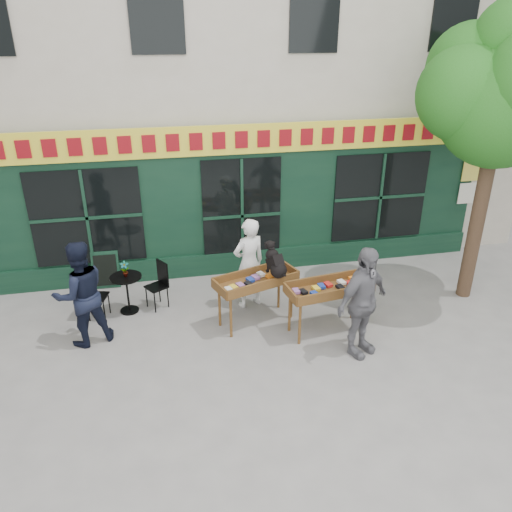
{
  "coord_description": "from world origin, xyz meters",
  "views": [
    {
      "loc": [
        -1.83,
        -7.71,
        5.09
      ],
      "look_at": [
        -0.08,
        0.5,
        1.21
      ],
      "focal_mm": 35.0,
      "sensor_mm": 36.0,
      "label": 1
    }
  ],
  "objects_px": {
    "book_cart_center": "(256,283)",
    "bistro_table": "(127,287)",
    "dog": "(276,259)",
    "man_left": "(81,294)",
    "book_cart_right": "(329,291)",
    "man_right": "(362,302)",
    "woman": "(249,263)"
  },
  "relations": [
    {
      "from": "book_cart_right",
      "to": "man_left",
      "type": "bearing_deg",
      "value": 164.8
    },
    {
      "from": "dog",
      "to": "man_left",
      "type": "distance_m",
      "value": 3.42
    },
    {
      "from": "book_cart_center",
      "to": "bistro_table",
      "type": "bearing_deg",
      "value": 140.75
    },
    {
      "from": "woman",
      "to": "man_left",
      "type": "xyz_separation_m",
      "value": [
        -3.05,
        -0.67,
        0.04
      ]
    },
    {
      "from": "book_cart_right",
      "to": "man_right",
      "type": "distance_m",
      "value": 0.82
    },
    {
      "from": "woman",
      "to": "bistro_table",
      "type": "xyz_separation_m",
      "value": [
        -2.35,
        0.23,
        -0.37
      ]
    },
    {
      "from": "bistro_table",
      "to": "book_cart_right",
      "type": "bearing_deg",
      "value": -22.18
    },
    {
      "from": "book_cart_right",
      "to": "book_cart_center",
      "type": "bearing_deg",
      "value": 146.74
    },
    {
      "from": "dog",
      "to": "man_left",
      "type": "relative_size",
      "value": 0.31
    },
    {
      "from": "woman",
      "to": "man_right",
      "type": "distance_m",
      "value": 2.48
    },
    {
      "from": "book_cart_center",
      "to": "book_cart_right",
      "type": "xyz_separation_m",
      "value": [
        1.2,
        -0.57,
        0.0
      ]
    },
    {
      "from": "woman",
      "to": "bistro_table",
      "type": "distance_m",
      "value": 2.39
    },
    {
      "from": "woman",
      "to": "man_right",
      "type": "xyz_separation_m",
      "value": [
        1.5,
        -1.97,
        0.06
      ]
    },
    {
      "from": "dog",
      "to": "book_cart_right",
      "type": "bearing_deg",
      "value": -50.2
    },
    {
      "from": "dog",
      "to": "book_cart_right",
      "type": "distance_m",
      "value": 1.1
    },
    {
      "from": "book_cart_right",
      "to": "man_left",
      "type": "distance_m",
      "value": 4.29
    },
    {
      "from": "book_cart_right",
      "to": "man_right",
      "type": "height_order",
      "value": "man_right"
    },
    {
      "from": "dog",
      "to": "book_cart_right",
      "type": "xyz_separation_m",
      "value": [
        0.85,
        -0.52,
        -0.47
      ]
    },
    {
      "from": "book_cart_center",
      "to": "dog",
      "type": "relative_size",
      "value": 2.7
    },
    {
      "from": "man_left",
      "to": "bistro_table",
      "type": "bearing_deg",
      "value": -148.8
    },
    {
      "from": "book_cart_center",
      "to": "man_left",
      "type": "xyz_separation_m",
      "value": [
        -3.05,
        -0.02,
        0.13
      ]
    },
    {
      "from": "woman",
      "to": "man_left",
      "type": "height_order",
      "value": "man_left"
    },
    {
      "from": "book_cart_center",
      "to": "woman",
      "type": "height_order",
      "value": "woman"
    },
    {
      "from": "dog",
      "to": "woman",
      "type": "height_order",
      "value": "woman"
    },
    {
      "from": "woman",
      "to": "book_cart_right",
      "type": "height_order",
      "value": "woman"
    },
    {
      "from": "book_cart_right",
      "to": "dog",
      "type": "bearing_deg",
      "value": 140.7
    },
    {
      "from": "dog",
      "to": "bistro_table",
      "type": "relative_size",
      "value": 0.79
    },
    {
      "from": "dog",
      "to": "man_left",
      "type": "bearing_deg",
      "value": 160.77
    },
    {
      "from": "dog",
      "to": "book_cart_right",
      "type": "relative_size",
      "value": 0.38
    },
    {
      "from": "man_right",
      "to": "man_left",
      "type": "bearing_deg",
      "value": 136.22
    },
    {
      "from": "book_cart_center",
      "to": "man_right",
      "type": "xyz_separation_m",
      "value": [
        1.5,
        -1.32,
        0.15
      ]
    },
    {
      "from": "woman",
      "to": "man_right",
      "type": "bearing_deg",
      "value": 108.53
    }
  ]
}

